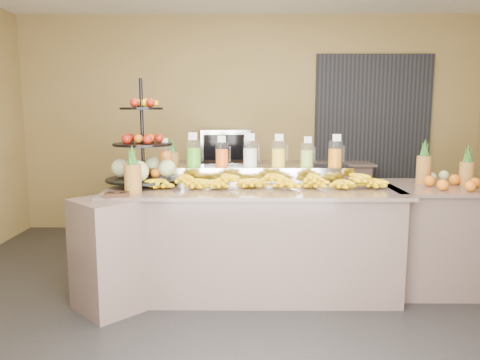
{
  "coord_description": "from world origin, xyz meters",
  "views": [
    {
      "loc": [
        -0.09,
        -3.7,
        1.6
      ],
      "look_at": [
        -0.12,
        0.3,
        0.99
      ],
      "focal_mm": 35.0,
      "sensor_mm": 36.0,
      "label": 1
    }
  ],
  "objects_px": {
    "right_fruit_pile": "(447,177)",
    "banana_heap": "(268,179)",
    "condiment_caddy": "(117,194)",
    "oven_warmer": "(225,146)",
    "fruit_stand": "(148,159)",
    "pitcher_tray": "(250,174)"
  },
  "relations": [
    {
      "from": "pitcher_tray",
      "to": "fruit_stand",
      "type": "relative_size",
      "value": 1.98
    },
    {
      "from": "banana_heap",
      "to": "pitcher_tray",
      "type": "bearing_deg",
      "value": 117.25
    },
    {
      "from": "banana_heap",
      "to": "fruit_stand",
      "type": "distance_m",
      "value": 1.08
    },
    {
      "from": "pitcher_tray",
      "to": "fruit_stand",
      "type": "height_order",
      "value": "fruit_stand"
    },
    {
      "from": "right_fruit_pile",
      "to": "oven_warmer",
      "type": "distance_m",
      "value": 2.77
    },
    {
      "from": "oven_warmer",
      "to": "banana_heap",
      "type": "bearing_deg",
      "value": -84.27
    },
    {
      "from": "pitcher_tray",
      "to": "oven_warmer",
      "type": "bearing_deg",
      "value": 100.25
    },
    {
      "from": "banana_heap",
      "to": "condiment_caddy",
      "type": "relative_size",
      "value": 11.13
    },
    {
      "from": "fruit_stand",
      "to": "condiment_caddy",
      "type": "relative_size",
      "value": 5.01
    },
    {
      "from": "condiment_caddy",
      "to": "oven_warmer",
      "type": "relative_size",
      "value": 0.3
    },
    {
      "from": "fruit_stand",
      "to": "oven_warmer",
      "type": "relative_size",
      "value": 1.5
    },
    {
      "from": "pitcher_tray",
      "to": "right_fruit_pile",
      "type": "bearing_deg",
      "value": -6.85
    },
    {
      "from": "pitcher_tray",
      "to": "oven_warmer",
      "type": "height_order",
      "value": "oven_warmer"
    },
    {
      "from": "banana_heap",
      "to": "condiment_caddy",
      "type": "distance_m",
      "value": 1.27
    },
    {
      "from": "right_fruit_pile",
      "to": "banana_heap",
      "type": "bearing_deg",
      "value": -176.89
    },
    {
      "from": "pitcher_tray",
      "to": "right_fruit_pile",
      "type": "xyz_separation_m",
      "value": [
        1.73,
        -0.21,
        0.0
      ]
    },
    {
      "from": "banana_heap",
      "to": "right_fruit_pile",
      "type": "relative_size",
      "value": 4.41
    },
    {
      "from": "fruit_stand",
      "to": "right_fruit_pile",
      "type": "height_order",
      "value": "fruit_stand"
    },
    {
      "from": "pitcher_tray",
      "to": "right_fruit_pile",
      "type": "height_order",
      "value": "right_fruit_pile"
    },
    {
      "from": "right_fruit_pile",
      "to": "oven_warmer",
      "type": "bearing_deg",
      "value": 137.27
    },
    {
      "from": "condiment_caddy",
      "to": "right_fruit_pile",
      "type": "relative_size",
      "value": 0.4
    },
    {
      "from": "pitcher_tray",
      "to": "condiment_caddy",
      "type": "xyz_separation_m",
      "value": [
        -1.05,
        -0.71,
        -0.06
      ]
    }
  ]
}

